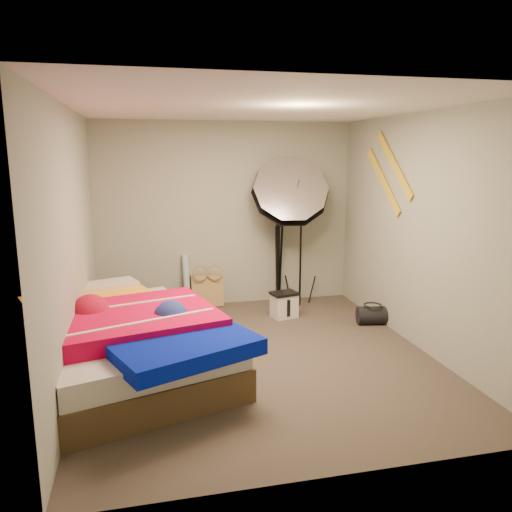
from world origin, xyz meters
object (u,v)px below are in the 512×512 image
object	(u,v)px
duffel_bag	(372,315)
bed	(126,340)
camera_case	(284,306)
camera_tripod	(278,255)
wrapping_roll	(186,282)
tote_bag	(207,291)
photo_umbrella	(290,194)

from	to	relation	value
duffel_bag	bed	world-z (taller)	bed
camera_case	camera_tripod	bearing A→B (deg)	68.17
camera_tripod	wrapping_roll	bearing A→B (deg)	178.67
duffel_bag	bed	bearing A→B (deg)	-154.96
wrapping_roll	duffel_bag	xyz separation A→B (m)	(2.17, -1.19, -0.25)
camera_case	duffel_bag	xyz separation A→B (m)	(0.99, -0.49, -0.04)
bed	duffel_bag	bearing A→B (deg)	14.92
tote_bag	camera_tripod	world-z (taller)	camera_tripod
camera_tripod	bed	bearing A→B (deg)	-136.33
camera_case	bed	xyz separation A→B (m)	(-1.93, -1.27, 0.18)
wrapping_roll	duffel_bag	world-z (taller)	wrapping_roll
duffel_bag	photo_umbrella	xyz separation A→B (m)	(-0.80, 0.95, 1.44)
duffel_bag	bed	xyz separation A→B (m)	(-2.92, -0.78, 0.22)
camera_case	photo_umbrella	size ratio (longest dim) A/B	0.14
tote_bag	wrapping_roll	distance (m)	0.32
camera_case	photo_umbrella	distance (m)	1.49
photo_umbrella	wrapping_roll	bearing A→B (deg)	170.17
tote_bag	camera_tripod	distance (m)	1.11
wrapping_roll	photo_umbrella	distance (m)	1.84
bed	camera_tripod	xyz separation A→B (m)	(2.03, 1.94, 0.35)
duffel_bag	camera_tripod	distance (m)	1.57
wrapping_roll	camera_case	xyz separation A→B (m)	(1.18, -0.70, -0.21)
duffel_bag	photo_umbrella	world-z (taller)	photo_umbrella
camera_tripod	camera_case	bearing A→B (deg)	-98.71
bed	camera_tripod	bearing A→B (deg)	43.67
tote_bag	duffel_bag	size ratio (longest dim) A/B	1.19
wrapping_roll	camera_case	distance (m)	1.39
camera_tripod	tote_bag	bearing A→B (deg)	178.30
wrapping_roll	duffel_bag	bearing A→B (deg)	-28.73
wrapping_roll	bed	world-z (taller)	wrapping_roll
photo_umbrella	camera_tripod	world-z (taller)	photo_umbrella
bed	camera_tripod	distance (m)	2.83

